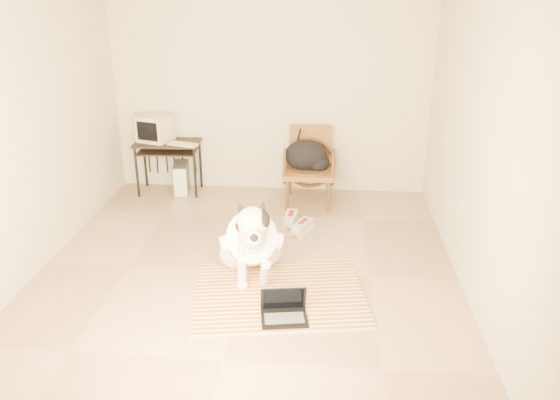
# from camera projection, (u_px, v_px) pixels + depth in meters

# --- Properties ---
(floor) EXTENTS (4.50, 4.50, 0.00)m
(floor) POSITION_uv_depth(u_px,v_px,m) (247.00, 271.00, 5.26)
(floor) COLOR #9C7D5F
(floor) RESTS_ON ground
(wall_back) EXTENTS (4.50, 0.00, 4.50)m
(wall_back) POSITION_uv_depth(u_px,v_px,m) (270.00, 87.00, 6.81)
(wall_back) COLOR beige
(wall_back) RESTS_ON floor
(wall_front) EXTENTS (4.50, 0.00, 4.50)m
(wall_front) POSITION_uv_depth(u_px,v_px,m) (177.00, 261.00, 2.67)
(wall_front) COLOR beige
(wall_front) RESTS_ON floor
(wall_left) EXTENTS (0.00, 4.50, 4.50)m
(wall_left) POSITION_uv_depth(u_px,v_px,m) (23.00, 131.00, 4.90)
(wall_left) COLOR beige
(wall_left) RESTS_ON floor
(wall_right) EXTENTS (0.00, 4.50, 4.50)m
(wall_right) POSITION_uv_depth(u_px,v_px,m) (479.00, 141.00, 4.58)
(wall_right) COLOR beige
(wall_right) RESTS_ON floor
(rug) EXTENTS (1.67, 1.37, 0.02)m
(rug) POSITION_uv_depth(u_px,v_px,m) (279.00, 294.00, 4.87)
(rug) COLOR #D24B09
(rug) RESTS_ON floor
(dog) EXTENTS (0.61, 1.20, 0.90)m
(dog) POSITION_uv_depth(u_px,v_px,m) (251.00, 242.00, 5.05)
(dog) COLOR silver
(dog) RESTS_ON rug
(laptop) EXTENTS (0.42, 0.33, 0.27)m
(laptop) POSITION_uv_depth(u_px,v_px,m) (284.00, 310.00, 4.50)
(laptop) COLOR black
(laptop) RESTS_ON rug
(computer_desk) EXTENTS (0.83, 0.48, 0.68)m
(computer_desk) POSITION_uv_depth(u_px,v_px,m) (168.00, 149.00, 6.96)
(computer_desk) COLOR black
(computer_desk) RESTS_ON floor
(crt_monitor) EXTENTS (0.46, 0.45, 0.33)m
(crt_monitor) POSITION_uv_depth(u_px,v_px,m) (155.00, 128.00, 6.92)
(crt_monitor) COLOR #BCAD93
(crt_monitor) RESTS_ON computer_desk
(desk_keyboard) EXTENTS (0.40, 0.24, 0.03)m
(desk_keyboard) POSITION_uv_depth(u_px,v_px,m) (183.00, 144.00, 6.79)
(desk_keyboard) COLOR #BCAD93
(desk_keyboard) RESTS_ON computer_desk
(pc_tower) EXTENTS (0.24, 0.44, 0.39)m
(pc_tower) POSITION_uv_depth(u_px,v_px,m) (181.00, 178.00, 7.12)
(pc_tower) COLOR #4A4A4C
(pc_tower) RESTS_ON floor
(rattan_chair) EXTENTS (0.60, 0.58, 0.91)m
(rattan_chair) POSITION_uv_depth(u_px,v_px,m) (309.00, 166.00, 6.73)
(rattan_chair) COLOR brown
(rattan_chair) RESTS_ON floor
(backpack) EXTENTS (0.55, 0.43, 0.38)m
(backpack) POSITION_uv_depth(u_px,v_px,m) (308.00, 157.00, 6.64)
(backpack) COLOR black
(backpack) RESTS_ON rattan_chair
(sneaker_left) EXTENTS (0.16, 0.34, 0.12)m
(sneaker_left) POSITION_uv_depth(u_px,v_px,m) (291.00, 219.00, 6.26)
(sneaker_left) COLOR white
(sneaker_left) RESTS_ON floor
(sneaker_right) EXTENTS (0.26, 0.36, 0.12)m
(sneaker_right) POSITION_uv_depth(u_px,v_px,m) (302.00, 227.00, 6.06)
(sneaker_right) COLOR white
(sneaker_right) RESTS_ON floor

